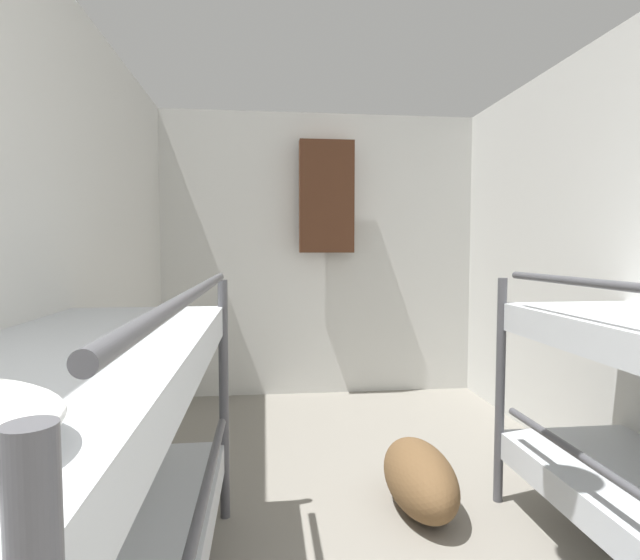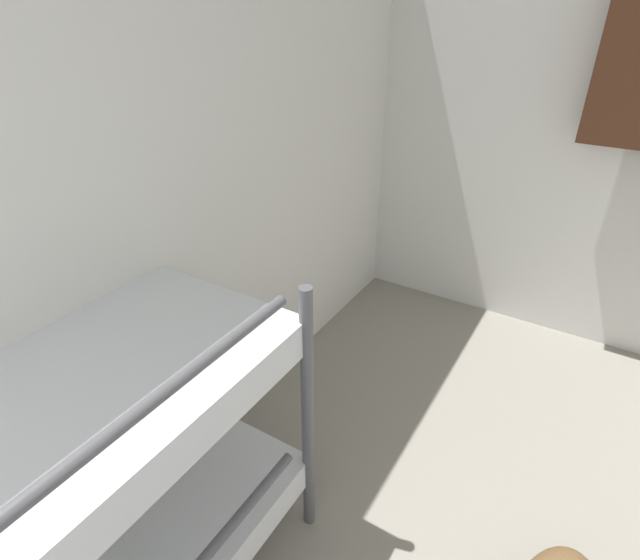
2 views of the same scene
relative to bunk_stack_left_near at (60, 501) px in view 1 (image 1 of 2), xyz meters
name	(u,v)px [view 1 (image 1 of 2)]	position (x,y,z in m)	size (l,w,h in m)	color
wall_left	(35,263)	(-0.36, 0.74, 0.57)	(0.06, 4.44, 2.35)	silver
wall_back	(320,255)	(0.97, 2.93, 0.57)	(2.73, 0.06, 2.35)	silver
bunk_stack_left_near	(60,501)	(0.00, 0.00, 0.00)	(0.67, 1.88, 1.13)	#4C4C51
duffel_bag	(420,478)	(1.22, 0.96, -0.45)	(0.31, 0.63, 0.31)	brown
hanging_coat	(327,197)	(1.01, 2.78, 1.04)	(0.44, 0.12, 0.90)	#472819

